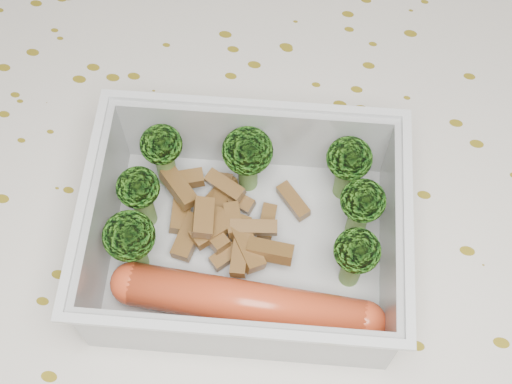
# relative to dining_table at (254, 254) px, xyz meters

# --- Properties ---
(dining_table) EXTENTS (1.40, 0.90, 0.75)m
(dining_table) POSITION_rel_dining_table_xyz_m (0.00, 0.00, 0.00)
(dining_table) COLOR brown
(dining_table) RESTS_ON ground
(tablecloth) EXTENTS (1.46, 0.96, 0.19)m
(tablecloth) POSITION_rel_dining_table_xyz_m (0.00, 0.00, 0.05)
(tablecloth) COLOR silver
(tablecloth) RESTS_ON dining_table
(lunch_container) EXTENTS (0.20, 0.17, 0.06)m
(lunch_container) POSITION_rel_dining_table_xyz_m (0.00, -0.04, 0.11)
(lunch_container) COLOR silver
(lunch_container) RESTS_ON tablecloth
(broccoli_florets) EXTENTS (0.16, 0.11, 0.05)m
(broccoli_florets) POSITION_rel_dining_table_xyz_m (-0.00, -0.01, 0.13)
(broccoli_florets) COLOR #608C3F
(broccoli_florets) RESTS_ON lunch_container
(meat_pile) EXTENTS (0.10, 0.07, 0.03)m
(meat_pile) POSITION_rel_dining_table_xyz_m (-0.01, -0.02, 0.11)
(meat_pile) COLOR brown
(meat_pile) RESTS_ON lunch_container
(sausage) EXTENTS (0.16, 0.03, 0.03)m
(sausage) POSITION_rel_dining_table_xyz_m (0.01, -0.07, 0.11)
(sausage) COLOR #CF4521
(sausage) RESTS_ON lunch_container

